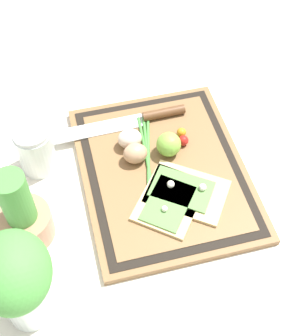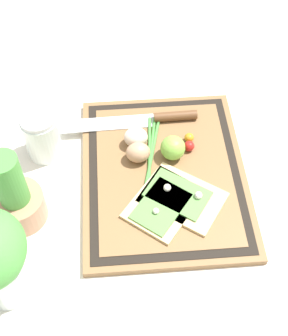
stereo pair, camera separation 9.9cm
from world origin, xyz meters
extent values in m
plane|color=silver|center=(0.00, 0.00, 0.00)|extent=(6.00, 6.00, 0.00)
cube|color=brown|center=(0.00, 0.00, 0.01)|extent=(0.44, 0.35, 0.02)
cube|color=black|center=(0.00, 0.00, 0.02)|extent=(0.42, 0.32, 0.00)
cube|color=brown|center=(0.00, 0.00, 0.02)|extent=(0.38, 0.29, 0.00)
cube|color=#DBBC7F|center=(-0.07, -0.03, 0.02)|extent=(0.19, 0.20, 0.01)
cube|color=#568942|center=(-0.07, -0.02, 0.03)|extent=(0.14, 0.15, 0.00)
sphere|color=silver|center=(-0.08, -0.06, 0.04)|extent=(0.02, 0.02, 0.02)
sphere|color=silver|center=(-0.05, 0.00, 0.03)|extent=(0.01, 0.01, 0.01)
cube|color=#DBBC7F|center=(-0.08, 0.01, 0.02)|extent=(0.19, 0.18, 0.01)
cube|color=#568942|center=(-0.09, 0.02, 0.03)|extent=(0.14, 0.14, 0.00)
sphere|color=silver|center=(-0.05, 0.00, 0.04)|extent=(0.02, 0.02, 0.02)
sphere|color=silver|center=(-0.11, 0.03, 0.03)|extent=(0.01, 0.01, 0.01)
cube|color=silver|center=(0.15, 0.12, 0.02)|extent=(0.04, 0.22, 0.00)
cylinder|color=brown|center=(0.15, -0.04, 0.03)|extent=(0.02, 0.10, 0.02)
ellipsoid|color=tan|center=(0.04, 0.05, 0.04)|extent=(0.04, 0.05, 0.04)
ellipsoid|color=beige|center=(0.08, 0.06, 0.04)|extent=(0.04, 0.05, 0.04)
sphere|color=#7FB742|center=(0.04, -0.02, 0.05)|extent=(0.05, 0.05, 0.05)
sphere|color=red|center=(0.06, -0.06, 0.03)|extent=(0.02, 0.02, 0.02)
sphere|color=orange|center=(0.08, -0.06, 0.03)|extent=(0.02, 0.02, 0.02)
cylinder|color=#47933D|center=(0.01, 0.03, 0.02)|extent=(0.28, 0.08, 0.01)
cylinder|color=#47933D|center=(0.01, 0.03, 0.02)|extent=(0.29, 0.06, 0.01)
cylinder|color=#47933D|center=(0.01, 0.03, 0.02)|extent=(0.29, 0.03, 0.01)
cylinder|color=#AD7A5B|center=(-0.07, 0.30, 0.03)|extent=(0.11, 0.11, 0.07)
cylinder|color=#47933D|center=(-0.07, 0.30, 0.11)|extent=(0.06, 0.06, 0.15)
cylinder|color=silver|center=(0.09, 0.26, 0.05)|extent=(0.08, 0.08, 0.10)
cylinder|color=olive|center=(0.09, 0.26, 0.02)|extent=(0.07, 0.07, 0.04)
cylinder|color=silver|center=(0.09, 0.26, 0.11)|extent=(0.08, 0.08, 0.01)
cylinder|color=silver|center=(-0.23, 0.31, 0.05)|extent=(0.09, 0.09, 0.10)
camera|label=1|loc=(-0.57, 0.19, 0.83)|focal=50.00mm
camera|label=2|loc=(-0.59, 0.09, 0.83)|focal=50.00mm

